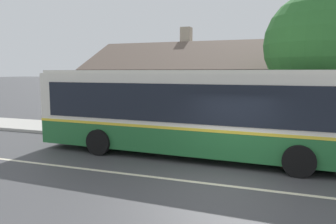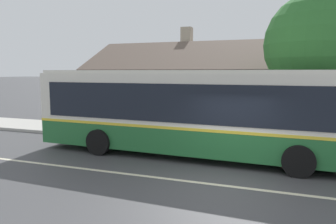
# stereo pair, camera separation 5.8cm
# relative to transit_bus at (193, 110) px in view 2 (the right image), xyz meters

# --- Properties ---
(ground_plane) EXTENTS (300.00, 300.00, 0.00)m
(ground_plane) POSITION_rel_transit_bus_xyz_m (1.71, -2.90, -1.75)
(ground_plane) COLOR #424244
(sidewalk_far) EXTENTS (60.00, 3.00, 0.15)m
(sidewalk_far) POSITION_rel_transit_bus_xyz_m (1.71, 3.10, -1.67)
(sidewalk_far) COLOR #ADAAA3
(sidewalk_far) RESTS_ON ground
(lane_divider_stripe) EXTENTS (60.00, 0.16, 0.01)m
(lane_divider_stripe) POSITION_rel_transit_bus_xyz_m (1.71, -2.90, -1.74)
(lane_divider_stripe) COLOR beige
(lane_divider_stripe) RESTS_ON ground
(community_building) EXTENTS (24.30, 8.20, 6.21)m
(community_building) POSITION_rel_transit_bus_xyz_m (3.10, 9.46, 0.01)
(community_building) COLOR tan
(community_building) RESTS_ON ground
(transit_bus) EXTENTS (12.40, 3.04, 3.25)m
(transit_bus) POSITION_rel_transit_bus_xyz_m (0.00, 0.00, 0.00)
(transit_bus) COLOR #236633
(transit_bus) RESTS_ON ground
(bench_by_building) EXTENTS (1.62, 0.51, 0.94)m
(bench_by_building) POSITION_rel_transit_bus_xyz_m (-7.22, 2.61, -1.18)
(bench_by_building) COLOR brown
(bench_by_building) RESTS_ON sidewalk_far
(bench_down_street) EXTENTS (1.52, 0.51, 0.94)m
(bench_down_street) POSITION_rel_transit_bus_xyz_m (-2.64, 2.79, -1.19)
(bench_down_street) COLOR brown
(bench_down_street) RESTS_ON sidewalk_far
(street_tree_primary) EXTENTS (4.49, 4.49, 6.58)m
(street_tree_primary) POSITION_rel_transit_bus_xyz_m (4.44, 3.72, 2.58)
(street_tree_primary) COLOR #4C3828
(street_tree_primary) RESTS_ON ground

